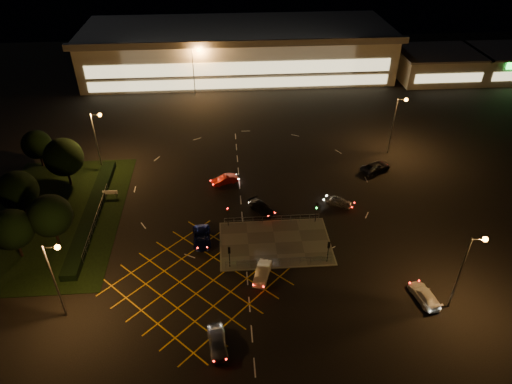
{
  "coord_description": "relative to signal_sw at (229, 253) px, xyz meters",
  "views": [
    {
      "loc": [
        -3.88,
        -46.58,
        39.38
      ],
      "look_at": [
        0.18,
        7.01,
        2.0
      ],
      "focal_mm": 32.0,
      "sensor_mm": 36.0,
      "label": 1
    }
  ],
  "objects": [
    {
      "name": "car_right_silver",
      "position": [
        16.13,
        11.65,
        -1.73
      ],
      "size": [
        4.0,
        3.21,
        1.28
      ],
      "primitive_type": "imported",
      "rotation": [
        0.0,
        0.0,
        1.04
      ],
      "color": "#AFB1B6",
      "rests_on": "ground"
    },
    {
      "name": "signal_nw",
      "position": [
        0.0,
        7.99,
        0.0
      ],
      "size": [
        0.28,
        0.3,
        3.15
      ],
      "color": "black",
      "rests_on": "pedestrian_island"
    },
    {
      "name": "car_east_grey",
      "position": [
        24.11,
        20.41,
        -1.65
      ],
      "size": [
        5.69,
        4.58,
        1.44
      ],
      "primitive_type": "imported",
      "rotation": [
        0.0,
        0.0,
        2.07
      ],
      "color": "black",
      "rests_on": "ground"
    },
    {
      "name": "hedge",
      "position": [
        -19.0,
        11.99,
        -1.87
      ],
      "size": [
        2.0,
        26.0,
        1.0
      ],
      "primitive_type": "cube",
      "color": "black",
      "rests_on": "ground"
    },
    {
      "name": "streetlight_ne",
      "position": [
        28.44,
        25.99,
        4.2
      ],
      "size": [
        1.78,
        0.56,
        10.03
      ],
      "color": "slate",
      "rests_on": "ground"
    },
    {
      "name": "grass_verge",
      "position": [
        -24.0,
        11.99,
        -2.33
      ],
      "size": [
        18.0,
        30.0,
        0.08
      ],
      "primitive_type": "cube",
      "color": "black",
      "rests_on": "ground"
    },
    {
      "name": "supermarket",
      "position": [
        4.0,
        67.95,
        2.95
      ],
      "size": [
        72.0,
        26.5,
        10.5
      ],
      "color": "beige",
      "rests_on": "ground"
    },
    {
      "name": "streetlight_nw",
      "position": [
        -19.56,
        23.99,
        4.2
      ],
      "size": [
        1.78,
        0.56,
        10.03
      ],
      "color": "slate",
      "rests_on": "ground"
    },
    {
      "name": "signal_sw",
      "position": [
        0.0,
        0.0,
        0.0
      ],
      "size": [
        0.28,
        0.3,
        3.15
      ],
      "rotation": [
        0.0,
        0.0,
        3.14
      ],
      "color": "black",
      "rests_on": "pedestrian_island"
    },
    {
      "name": "car_circ_red",
      "position": [
        -0.27,
        18.62,
        -1.7
      ],
      "size": [
        4.31,
        2.68,
        1.34
      ],
      "primitive_type": "imported",
      "rotation": [
        0.0,
        0.0,
        5.05
      ],
      "color": "#9C130B",
      "rests_on": "ground"
    },
    {
      "name": "car_far_dkgrey",
      "position": [
        4.87,
        10.99,
        -1.71
      ],
      "size": [
        4.09,
        4.75,
        1.31
      ],
      "primitive_type": "imported",
      "rotation": [
        0.0,
        0.0,
        0.61
      ],
      "color": "black",
      "rests_on": "ground"
    },
    {
      "name": "tree_d",
      "position": [
        -30.0,
        25.99,
        1.65
      ],
      "size": [
        4.68,
        4.68,
        6.37
      ],
      "color": "black",
      "rests_on": "ground"
    },
    {
      "name": "signal_se",
      "position": [
        12.0,
        0.0,
        0.0
      ],
      "size": [
        0.28,
        0.3,
        3.15
      ],
      "rotation": [
        0.0,
        0.0,
        3.14
      ],
      "color": "black",
      "rests_on": "pedestrian_island"
    },
    {
      "name": "tree_e",
      "position": [
        -22.0,
        5.99,
        2.28
      ],
      "size": [
        5.4,
        5.4,
        7.35
      ],
      "color": "black",
      "rests_on": "ground"
    },
    {
      "name": "car_approach_white",
      "position": [
        21.67,
        -6.76,
        -1.69
      ],
      "size": [
        2.74,
        4.94,
        1.35
      ],
      "primitive_type": "imported",
      "rotation": [
        0.0,
        0.0,
        3.33
      ],
      "color": "silver",
      "rests_on": "ground"
    },
    {
      "name": "streetlight_sw",
      "position": [
        -17.56,
        -6.01,
        4.2
      ],
      "size": [
        1.78,
        0.56,
        10.03
      ],
      "color": "slate",
      "rests_on": "ground"
    },
    {
      "name": "pedestrian_island",
      "position": [
        6.0,
        3.99,
        -2.31
      ],
      "size": [
        14.0,
        9.0,
        0.12
      ],
      "primitive_type": "cube",
      "color": "#4C4944",
      "rests_on": "ground"
    },
    {
      "name": "streetlight_far_right",
      "position": [
        34.44,
        55.99,
        4.2
      ],
      "size": [
        1.78,
        0.56,
        10.03
      ],
      "color": "slate",
      "rests_on": "ground"
    },
    {
      "name": "ground",
      "position": [
        4.0,
        5.99,
        -2.37
      ],
      "size": [
        180.0,
        180.0,
        0.0
      ],
      "primitive_type": "plane",
      "color": "black",
      "rests_on": "ground"
    },
    {
      "name": "retail_unit_b",
      "position": [
        66.0,
        59.95,
        0.85
      ],
      "size": [
        14.8,
        14.8,
        6.35
      ],
      "color": "beige",
      "rests_on": "ground"
    },
    {
      "name": "streetlight_far_left",
      "position": [
        -5.56,
        53.99,
        4.2
      ],
      "size": [
        1.78,
        0.56,
        10.03
      ],
      "color": "slate",
      "rests_on": "ground"
    },
    {
      "name": "tree_a",
      "position": [
        -26.0,
        3.99,
        1.97
      ],
      "size": [
        5.04,
        5.04,
        6.86
      ],
      "color": "black",
      "rests_on": "ground"
    },
    {
      "name": "signal_ne",
      "position": [
        12.0,
        7.99,
        0.0
      ],
      "size": [
        0.28,
        0.3,
        3.15
      ],
      "color": "black",
      "rests_on": "pedestrian_island"
    },
    {
      "name": "car_left_blue",
      "position": [
        -3.5,
        5.18,
        -1.69
      ],
      "size": [
        2.52,
        4.99,
        1.35
      ],
      "primitive_type": "imported",
      "rotation": [
        0.0,
        0.0,
        0.06
      ],
      "color": "#0A1041",
      "rests_on": "ground"
    },
    {
      "name": "retail_unit_a",
      "position": [
        50.0,
        59.97,
        0.85
      ],
      "size": [
        18.8,
        14.8,
        6.35
      ],
      "color": "beige",
      "rests_on": "ground"
    },
    {
      "name": "car_queue_white",
      "position": [
        3.79,
        -1.96,
        -1.66
      ],
      "size": [
        2.69,
        4.51,
        1.4
      ],
      "primitive_type": "imported",
      "rotation": [
        0.0,
        0.0,
        5.98
      ],
      "color": "#B9B9B9",
      "rests_on": "ground"
    },
    {
      "name": "tree_c",
      "position": [
        -24.0,
        19.99,
        2.59
      ],
      "size": [
        5.76,
        5.76,
        7.84
      ],
      "color": "black",
      "rests_on": "ground"
    },
    {
      "name": "tree_b",
      "position": [
        -28.0,
        11.99,
        2.28
      ],
      "size": [
        5.4,
        5.4,
        7.35
      ],
      "color": "black",
      "rests_on": "ground"
    },
    {
      "name": "streetlight_se",
      "position": [
        24.44,
        -8.01,
        4.2
      ],
      "size": [
        1.78,
        0.56,
        10.03
      ],
      "color": "slate",
      "rests_on": "ground"
    },
    {
      "name": "car_near_silver",
      "position": [
        -1.57,
        -11.33,
        -1.59
      ],
      "size": [
        2.33,
        4.73,
        1.55
      ],
      "primitive_type": "imported",
      "rotation": [
        0.0,
        0.0,
        0.11
      ],
      "color": "#A7A8AE",
      "rests_on": "ground"
    }
  ]
}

